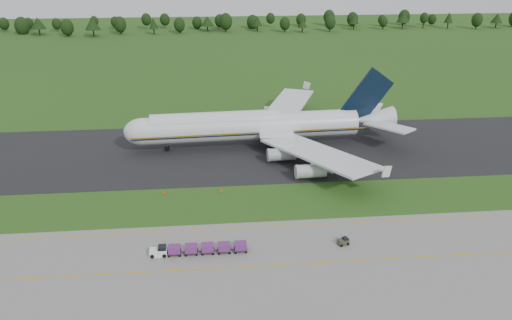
{
  "coord_description": "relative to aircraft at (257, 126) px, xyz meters",
  "views": [
    {
      "loc": [
        -5.13,
        -89.27,
        47.54
      ],
      "look_at": [
        3.47,
        2.0,
        8.49
      ],
      "focal_mm": 35.0,
      "sensor_mm": 36.0,
      "label": 1
    }
  ],
  "objects": [
    {
      "name": "aircraft",
      "position": [
        0.0,
        0.0,
        0.0
      ],
      "size": [
        70.52,
        68.83,
        19.84
      ],
      "color": "silver",
      "rests_on": "ground"
    },
    {
      "name": "utility_cart",
      "position": [
        10.5,
        -48.09,
        -5.11
      ],
      "size": [
        2.1,
        1.61,
        1.02
      ],
      "color": "#323525",
      "rests_on": "apron"
    },
    {
      "name": "edge_markers",
      "position": [
        -15.96,
        -25.72,
        -5.39
      ],
      "size": [
        12.5,
        0.3,
        0.6
      ],
      "color": "#E14D07",
      "rests_on": "ground"
    },
    {
      "name": "apron_markings",
      "position": [
        -6.37,
        -58.01,
        -5.6
      ],
      "size": [
        300.0,
        30.2,
        0.01
      ],
      "color": "#C58C0B",
      "rests_on": "apron"
    },
    {
      "name": "taxiway",
      "position": [
        -6.37,
        -3.03,
        -5.63
      ],
      "size": [
        300.0,
        40.0,
        0.08
      ],
      "primitive_type": "cube",
      "color": "black",
      "rests_on": "ground"
    },
    {
      "name": "tree_line",
      "position": [
        -4.62,
        189.19,
        0.45
      ],
      "size": [
        532.74,
        23.07,
        11.61
      ],
      "color": "black",
      "rests_on": "ground"
    },
    {
      "name": "ground",
      "position": [
        -6.37,
        -31.03,
        -5.67
      ],
      "size": [
        600.0,
        600.0,
        0.0
      ],
      "primitive_type": "plane",
      "color": "#254A16",
      "rests_on": "ground"
    },
    {
      "name": "baggage_train",
      "position": [
        -14.64,
        -48.44,
        -4.71
      ],
      "size": [
        16.32,
        1.73,
        1.67
      ],
      "color": "white",
      "rests_on": "apron"
    },
    {
      "name": "apron",
      "position": [
        -6.37,
        -65.03,
        -5.64
      ],
      "size": [
        300.0,
        52.0,
        0.06
      ],
      "primitive_type": "cube",
      "color": "slate",
      "rests_on": "ground"
    }
  ]
}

